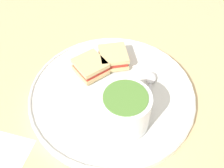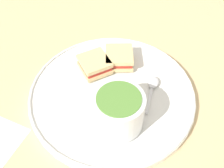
% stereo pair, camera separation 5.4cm
% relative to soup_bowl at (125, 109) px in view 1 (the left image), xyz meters
% --- Properties ---
extents(ground_plane, '(2.40, 2.40, 0.00)m').
position_rel_soup_bowl_xyz_m(ground_plane, '(0.07, 0.04, -0.06)').
color(ground_plane, '#D1B27F').
extents(plate, '(0.35, 0.35, 0.02)m').
position_rel_soup_bowl_xyz_m(plate, '(0.07, 0.04, -0.05)').
color(plate, white).
rests_on(plate, ground_plane).
extents(soup_bowl, '(0.10, 0.10, 0.08)m').
position_rel_soup_bowl_xyz_m(soup_bowl, '(0.00, 0.00, 0.00)').
color(soup_bowl, white).
rests_on(soup_bowl, plate).
extents(spoon, '(0.10, 0.03, 0.01)m').
position_rel_soup_bowl_xyz_m(spoon, '(0.12, -0.03, -0.03)').
color(spoon, silver).
rests_on(spoon, plate).
extents(sandwich_half_near, '(0.09, 0.08, 0.03)m').
position_rel_soup_bowl_xyz_m(sandwich_half_near, '(0.15, 0.06, -0.02)').
color(sandwich_half_near, '#DBBC7F').
rests_on(sandwich_half_near, plate).
extents(sandwich_half_far, '(0.09, 0.09, 0.03)m').
position_rel_soup_bowl_xyz_m(sandwich_half_far, '(0.11, 0.11, -0.02)').
color(sandwich_half_far, '#DBBC7F').
rests_on(sandwich_half_far, plate).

